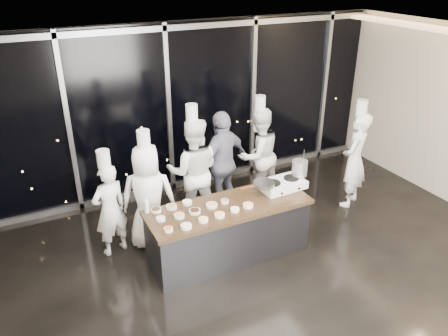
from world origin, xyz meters
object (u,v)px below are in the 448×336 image
object	(u,v)px
demo_counter	(229,231)
guest	(223,163)
chef_far_left	(110,208)
chef_right	(258,155)
frying_pan	(263,184)
stock_pot	(300,168)
chef_left	(148,196)
chef_center	(194,171)
stove	(282,184)
chef_side	(354,159)

from	to	relation	value
demo_counter	guest	xyz separation A→B (m)	(0.53, 1.28, 0.49)
chef_far_left	chef_right	distance (m)	2.91
frying_pan	stock_pot	xyz separation A→B (m)	(0.70, 0.06, 0.09)
chef_left	chef_center	size ratio (longest dim) A/B	0.93
chef_far_left	guest	distance (m)	2.13
frying_pan	guest	bearing A→B (deg)	92.59
demo_counter	chef_right	bearing A→B (deg)	46.69
demo_counter	guest	size ratio (longest dim) A/B	1.30
chef_left	chef_right	world-z (taller)	chef_right
demo_counter	stove	distance (m)	1.13
frying_pan	chef_right	xyz separation A→B (m)	(0.67, 1.30, -0.16)
demo_counter	chef_center	size ratio (longest dim) A/B	1.16
chef_center	chef_right	bearing A→B (deg)	-150.36
guest	chef_side	distance (m)	2.39
demo_counter	chef_side	bearing A→B (deg)	8.99
chef_center	guest	size ratio (longest dim) A/B	1.12
chef_left	chef_side	distance (m)	3.75
demo_counter	frying_pan	world-z (taller)	frying_pan
demo_counter	frying_pan	size ratio (longest dim) A/B	4.19
chef_far_left	demo_counter	bearing A→B (deg)	132.40
frying_pan	chef_left	distance (m)	1.78
frying_pan	guest	distance (m)	1.21
chef_far_left	chef_left	bearing A→B (deg)	155.09
demo_counter	chef_center	world-z (taller)	chef_center
frying_pan	chef_far_left	xyz separation A→B (m)	(-2.20, 0.81, -0.29)
demo_counter	frying_pan	xyz separation A→B (m)	(0.64, 0.09, 0.62)
chef_left	chef_center	world-z (taller)	chef_center
stove	chef_right	bearing A→B (deg)	73.94
demo_counter	chef_right	xyz separation A→B (m)	(1.31, 1.39, 0.45)
chef_right	chef_left	bearing A→B (deg)	4.58
chef_far_left	chef_center	world-z (taller)	chef_center
demo_counter	stock_pot	world-z (taller)	stock_pot
stove	chef_far_left	size ratio (longest dim) A/B	0.42
demo_counter	chef_far_left	distance (m)	1.83
guest	demo_counter	bearing A→B (deg)	46.07
demo_counter	stock_pot	size ratio (longest dim) A/B	10.08
chef_far_left	chef_center	distance (m)	1.53
chef_far_left	guest	xyz separation A→B (m)	(2.09, 0.38, 0.17)
chef_right	frying_pan	bearing A→B (deg)	53.45
chef_left	stove	bearing A→B (deg)	-177.53
chef_left	chef_right	size ratio (longest dim) A/B	0.97
chef_center	chef_side	world-z (taller)	chef_center
chef_left	chef_side	world-z (taller)	chef_side
demo_counter	stove	world-z (taller)	stove
stove	guest	world-z (taller)	guest
chef_far_left	chef_right	bearing A→B (deg)	172.11
stock_pot	chef_far_left	world-z (taller)	chef_far_left
demo_counter	chef_left	size ratio (longest dim) A/B	1.26
chef_far_left	chef_side	xyz separation A→B (m)	(4.32, -0.46, 0.13)
chef_center	chef_side	xyz separation A→B (m)	(2.82, -0.76, -0.04)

